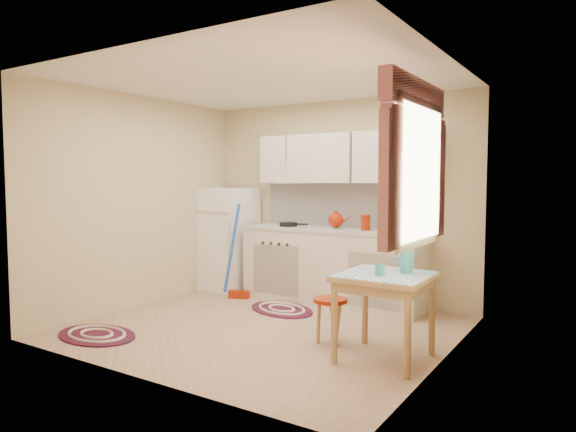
% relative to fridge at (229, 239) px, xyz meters
% --- Properties ---
extents(room_shell, '(3.64, 3.60, 2.52)m').
position_rel_fridge_xyz_m(room_shell, '(1.63, -1.01, 0.90)').
color(room_shell, tan).
rests_on(room_shell, ground).
extents(fridge, '(0.65, 0.60, 1.40)m').
position_rel_fridge_xyz_m(fridge, '(0.00, 0.00, 0.00)').
color(fridge, white).
rests_on(fridge, ground).
extents(broom, '(0.30, 0.21, 1.20)m').
position_rel_fridge_xyz_m(broom, '(0.45, -0.35, -0.10)').
color(broom, blue).
rests_on(broom, ground).
extents(base_cabinets, '(2.25, 0.60, 0.88)m').
position_rel_fridge_xyz_m(base_cabinets, '(1.56, 0.05, -0.26)').
color(base_cabinets, beige).
rests_on(base_cabinets, ground).
extents(countertop, '(2.27, 0.62, 0.04)m').
position_rel_fridge_xyz_m(countertop, '(1.56, 0.05, 0.20)').
color(countertop, '#B9B6AF').
rests_on(countertop, base_cabinets).
extents(frying_pan, '(0.28, 0.28, 0.05)m').
position_rel_fridge_xyz_m(frying_pan, '(0.97, 0.00, 0.24)').
color(frying_pan, black).
rests_on(frying_pan, countertop).
extents(red_kettle, '(0.26, 0.25, 0.21)m').
position_rel_fridge_xyz_m(red_kettle, '(1.61, 0.05, 0.32)').
color(red_kettle, '#8E1B05').
rests_on(red_kettle, countertop).
extents(red_canister, '(0.11, 0.11, 0.16)m').
position_rel_fridge_xyz_m(red_canister, '(2.00, 0.05, 0.30)').
color(red_canister, '#8E1B05').
rests_on(red_canister, countertop).
extents(table, '(0.72, 0.72, 0.72)m').
position_rel_fridge_xyz_m(table, '(2.85, -1.47, -0.34)').
color(table, tan).
rests_on(table, ground).
extents(stool, '(0.39, 0.39, 0.42)m').
position_rel_fridge_xyz_m(stool, '(2.27, -1.33, -0.49)').
color(stool, '#8E1B05').
rests_on(stool, ground).
extents(coffee_pot, '(0.17, 0.16, 0.26)m').
position_rel_fridge_xyz_m(coffee_pot, '(2.99, -1.35, 0.15)').
color(coffee_pot, teal).
rests_on(coffee_pot, table).
extents(mug, '(0.11, 0.11, 0.10)m').
position_rel_fridge_xyz_m(mug, '(2.85, -1.57, 0.07)').
color(mug, teal).
rests_on(mug, table).
extents(rug_center, '(1.04, 0.86, 0.02)m').
position_rel_fridge_xyz_m(rug_center, '(1.23, -0.56, -0.69)').
color(rug_center, maroon).
rests_on(rug_center, ground).
extents(rug_left, '(0.95, 0.67, 0.02)m').
position_rel_fridge_xyz_m(rug_left, '(0.25, -2.34, -0.69)').
color(rug_left, maroon).
rests_on(rug_left, ground).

